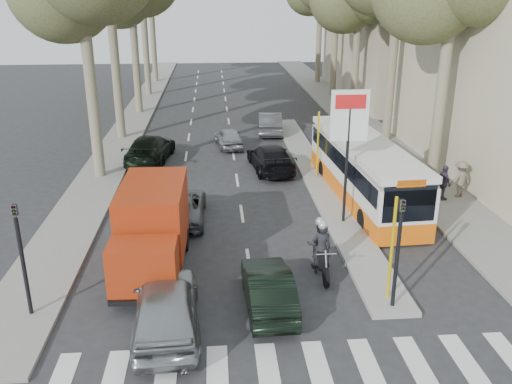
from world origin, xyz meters
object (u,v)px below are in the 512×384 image
at_px(red_truck, 152,228).
at_px(city_bus, 363,168).
at_px(dark_hatchback, 268,288).
at_px(motorcycle, 320,247).
at_px(silver_hatchback, 166,306).

bearing_deg(red_truck, city_bus, 36.17).
height_order(dark_hatchback, red_truck, red_truck).
bearing_deg(motorcycle, city_bus, 63.71).
height_order(red_truck, city_bus, red_truck).
relative_size(red_truck, motorcycle, 2.39).
bearing_deg(motorcycle, red_truck, 173.87).
xyz_separation_m(dark_hatchback, motorcycle, (2.00, 2.09, 0.26)).
distance_m(dark_hatchback, red_truck, 4.64).
bearing_deg(silver_hatchback, red_truck, -82.36).
relative_size(dark_hatchback, city_bus, 0.36).
distance_m(silver_hatchback, motorcycle, 5.88).
relative_size(dark_hatchback, motorcycle, 1.67).
bearing_deg(dark_hatchback, silver_hatchback, 16.41).
height_order(silver_hatchback, red_truck, red_truck).
bearing_deg(silver_hatchback, motorcycle, -151.39).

